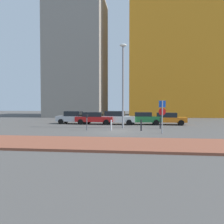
# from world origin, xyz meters

# --- Properties ---
(ground_plane) EXTENTS (120.00, 120.00, 0.00)m
(ground_plane) POSITION_xyz_m (0.00, 0.00, 0.00)
(ground_plane) COLOR #4C4947
(sidewalk_brick) EXTENTS (40.00, 4.45, 0.14)m
(sidewalk_brick) POSITION_xyz_m (0.00, -6.68, 0.07)
(sidewalk_brick) COLOR brown
(sidewalk_brick) RESTS_ON ground
(parked_car_silver) EXTENTS (4.53, 2.07, 1.56)m
(parked_car_silver) POSITION_xyz_m (-6.29, 7.09, 0.79)
(parked_car_silver) COLOR #B7BABF
(parked_car_silver) RESTS_ON ground
(parked_car_red) EXTENTS (4.59, 1.99, 1.46)m
(parked_car_red) POSITION_xyz_m (-3.76, 6.77, 0.76)
(parked_car_red) COLOR red
(parked_car_red) RESTS_ON ground
(parked_car_white) EXTENTS (4.23, 2.17, 1.60)m
(parked_car_white) POSITION_xyz_m (-0.99, 6.92, 0.83)
(parked_car_white) COLOR white
(parked_car_white) RESTS_ON ground
(parked_car_green) EXTENTS (4.09, 1.95, 1.47)m
(parked_car_green) POSITION_xyz_m (2.15, 6.99, 0.77)
(parked_car_green) COLOR #237238
(parked_car_green) RESTS_ON ground
(parked_car_orange) EXTENTS (4.38, 2.27, 1.42)m
(parked_car_orange) POSITION_xyz_m (4.91, 7.14, 0.76)
(parked_car_orange) COLOR orange
(parked_car_orange) RESTS_ON ground
(parking_sign_post) EXTENTS (0.60, 0.11, 2.73)m
(parking_sign_post) POSITION_xyz_m (3.45, -1.01, 1.71)
(parking_sign_post) COLOR gray
(parking_sign_post) RESTS_ON ground
(parking_meter) EXTENTS (0.18, 0.14, 1.46)m
(parking_meter) POSITION_xyz_m (-3.19, 0.34, 0.95)
(parking_meter) COLOR #4C4C51
(parking_meter) RESTS_ON ground
(street_lamp) EXTENTS (0.70, 0.36, 8.48)m
(street_lamp) POSITION_xyz_m (-0.03, 2.88, 4.89)
(street_lamp) COLOR gray
(street_lamp) RESTS_ON ground
(traffic_bollard_near) EXTENTS (0.13, 0.13, 1.10)m
(traffic_bollard_near) POSITION_xyz_m (3.67, 2.67, 0.55)
(traffic_bollard_near) COLOR black
(traffic_bollard_near) RESTS_ON ground
(traffic_bollard_mid) EXTENTS (0.14, 0.14, 0.96)m
(traffic_bollard_mid) POSITION_xyz_m (-0.98, 0.70, 0.48)
(traffic_bollard_mid) COLOR #B7B7BC
(traffic_bollard_mid) RESTS_ON ground
(traffic_bollard_far) EXTENTS (0.13, 0.13, 1.02)m
(traffic_bollard_far) POSITION_xyz_m (1.77, 0.61, 0.51)
(traffic_bollard_far) COLOR black
(traffic_bollard_far) RESTS_ON ground
(building_colorful_midrise) EXTENTS (18.44, 14.46, 28.16)m
(building_colorful_midrise) POSITION_xyz_m (9.08, 28.58, 14.08)
(building_colorful_midrise) COLOR orange
(building_colorful_midrise) RESTS_ON ground
(building_under_construction) EXTENTS (10.82, 11.43, 24.08)m
(building_under_construction) POSITION_xyz_m (-10.74, 24.85, 12.04)
(building_under_construction) COLOR gray
(building_under_construction) RESTS_ON ground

